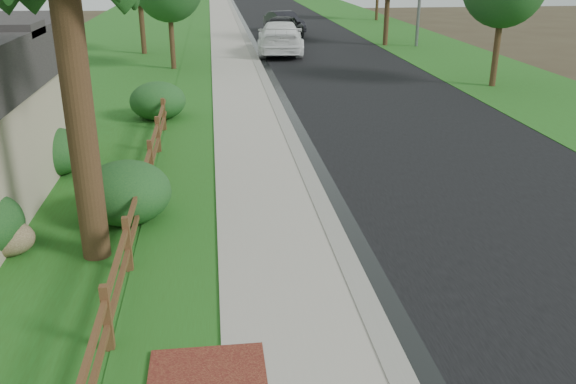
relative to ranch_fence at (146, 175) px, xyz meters
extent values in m
plane|color=#382E1E|center=(3.60, -6.40, -0.62)|extent=(120.00, 120.00, 0.00)
cube|color=black|center=(8.20, 28.60, -0.61)|extent=(8.00, 90.00, 0.02)
cube|color=gray|center=(4.00, 28.60, -0.56)|extent=(0.40, 90.00, 0.12)
cube|color=black|center=(4.35, 28.60, -0.60)|extent=(0.50, 90.00, 0.00)
cube|color=#ADA396|center=(2.70, 28.60, -0.57)|extent=(2.20, 90.00, 0.10)
cube|color=#245217|center=(0.80, 28.60, -0.59)|extent=(1.60, 90.00, 0.06)
cube|color=#245217|center=(-4.40, 28.60, -0.60)|extent=(9.00, 90.00, 0.04)
cube|color=#245217|center=(15.10, 28.60, -0.60)|extent=(6.00, 90.00, 0.04)
cube|color=#4C2A19|center=(0.00, -6.00, -0.07)|extent=(0.12, 0.12, 1.10)
cube|color=#4C2A19|center=(0.00, -3.60, -0.07)|extent=(0.12, 0.12, 1.10)
cube|color=#4C2A19|center=(0.00, -1.20, -0.07)|extent=(0.12, 0.12, 1.10)
cube|color=#4C2A19|center=(0.00, 1.20, -0.07)|extent=(0.12, 0.12, 1.10)
cube|color=#4C2A19|center=(0.00, 3.60, -0.07)|extent=(0.12, 0.12, 1.10)
cube|color=#4C2A19|center=(0.00, 6.00, -0.07)|extent=(0.12, 0.12, 1.10)
cube|color=#4C2A19|center=(0.00, 8.40, -0.07)|extent=(0.12, 0.12, 1.10)
cube|color=#4C2A19|center=(0.00, -7.20, -0.17)|extent=(0.08, 2.35, 0.10)
cube|color=#4C2A19|center=(0.00, -7.20, 0.23)|extent=(0.08, 2.35, 0.10)
cube|color=#4C2A19|center=(0.00, -4.80, -0.17)|extent=(0.08, 2.35, 0.10)
cube|color=#4C2A19|center=(0.00, -4.80, 0.23)|extent=(0.08, 2.35, 0.10)
cube|color=#4C2A19|center=(0.00, -2.40, -0.17)|extent=(0.08, 2.35, 0.10)
cube|color=#4C2A19|center=(0.00, -2.40, 0.23)|extent=(0.08, 2.35, 0.10)
cube|color=#4C2A19|center=(0.00, 0.00, -0.17)|extent=(0.08, 2.35, 0.10)
cube|color=#4C2A19|center=(0.00, 0.00, 0.23)|extent=(0.08, 2.35, 0.10)
cube|color=#4C2A19|center=(0.00, 2.40, -0.17)|extent=(0.08, 2.35, 0.10)
cube|color=#4C2A19|center=(0.00, 2.40, 0.23)|extent=(0.08, 2.35, 0.10)
cube|color=#4C2A19|center=(0.00, 4.80, -0.17)|extent=(0.08, 2.35, 0.10)
cube|color=#4C2A19|center=(0.00, 4.80, 0.23)|extent=(0.08, 2.35, 0.10)
cube|color=#4C2A19|center=(0.00, 7.20, -0.17)|extent=(0.08, 2.35, 0.10)
cube|color=#4C2A19|center=(0.00, 7.20, 0.23)|extent=(0.08, 2.35, 0.10)
cylinder|color=#3A2717|center=(-0.70, -2.90, 2.13)|extent=(0.52, 0.52, 5.50)
imported|color=white|center=(5.60, 22.12, 0.32)|extent=(3.16, 6.56, 1.84)
imported|color=black|center=(6.48, 27.81, 0.26)|extent=(3.64, 5.44, 1.72)
imported|color=black|center=(7.04, 32.48, 0.15)|extent=(2.81, 4.78, 1.49)
ellipsoid|color=brown|center=(-2.40, -2.61, -0.27)|extent=(1.06, 0.80, 0.69)
ellipsoid|color=#17401D|center=(-0.30, -1.26, 0.05)|extent=(1.93, 1.93, 1.34)
ellipsoid|color=#17401D|center=(-2.56, 2.12, -0.01)|extent=(2.17, 2.17, 1.22)
ellipsoid|color=#17401D|center=(-0.30, 7.60, 0.04)|extent=(2.55, 2.55, 1.32)
cylinder|color=#3A2717|center=(-0.30, 17.69, 1.21)|extent=(0.25, 0.25, 3.65)
cylinder|color=#3A2717|center=(13.80, 11.60, 1.33)|extent=(0.27, 0.27, 3.90)
cylinder|color=#3A2717|center=(-2.26, 22.98, 1.50)|extent=(0.29, 0.29, 4.23)
cylinder|color=#3A2717|center=(12.60, 24.71, 1.61)|extent=(0.31, 0.31, 4.46)
camera|label=1|loc=(1.66, -13.71, 4.80)|focal=38.00mm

